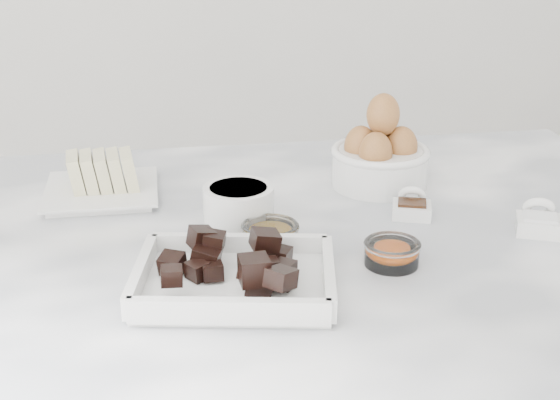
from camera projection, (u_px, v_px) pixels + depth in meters
The scene contains 9 objects.
marble_slab at pixel (269, 251), 1.04m from camera, with size 1.20×0.80×0.04m, color white.
chocolate_dish at pixel (235, 272), 0.89m from camera, with size 0.25×0.21×0.06m.
butter_plate at pixel (98, 181), 1.16m from camera, with size 0.17×0.17×0.07m.
sugar_ramekin at pixel (239, 205), 1.06m from camera, with size 0.10×0.10×0.06m.
egg_bowl at pixel (380, 156), 1.19m from camera, with size 0.15×0.15×0.15m.
honey_bowl at pixel (270, 235), 1.00m from camera, with size 0.08×0.08×0.03m.
zest_bowl at pixel (392, 252), 0.95m from camera, with size 0.07×0.07×0.03m.
vanilla_spoon at pixel (412, 206), 1.10m from camera, with size 0.06×0.08×0.04m.
salt_spoon at pixel (539, 221), 1.05m from camera, with size 0.08×0.09×0.05m.
Camera 1 is at (-0.13, -0.93, 1.38)m, focal length 50.00 mm.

